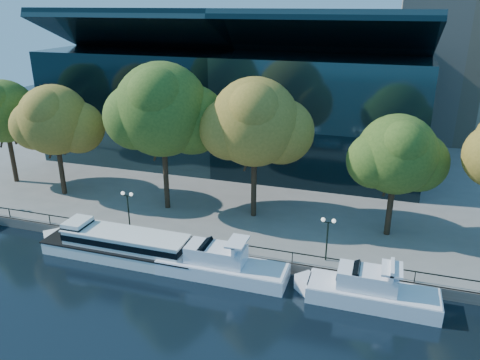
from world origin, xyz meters
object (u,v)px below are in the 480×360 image
(tree_4, at_px, (398,156))
(tree_1, at_px, (55,122))
(tree_3, at_px, (256,124))
(lamp_2, at_px, (328,229))
(cruiser_far, at_px, (367,290))
(cruiser_near, at_px, (217,264))
(lamp_1, at_px, (128,202))
(tour_boat, at_px, (117,244))
(tree_0, at_px, (5,113))
(tree_2, at_px, (163,112))

(tree_4, bearing_deg, tree_1, -178.75)
(tree_3, relative_size, lamp_2, 3.59)
(cruiser_far, xyz_separation_m, tree_3, (-12.05, 10.62, 9.71))
(lamp_2, bearing_deg, tree_3, 140.70)
(cruiser_near, bearing_deg, tree_4, 36.53)
(tree_3, relative_size, lamp_1, 3.59)
(cruiser_near, height_order, lamp_2, lamp_2)
(cruiser_far, relative_size, lamp_1, 2.79)
(tour_boat, relative_size, lamp_2, 4.07)
(cruiser_far, distance_m, tree_3, 18.77)
(tree_0, bearing_deg, cruiser_far, -14.63)
(tree_4, bearing_deg, cruiser_far, -97.79)
(tour_boat, height_order, tree_3, tree_3)
(tree_3, xyz_separation_m, lamp_2, (8.36, -6.84, -6.90))
(lamp_1, bearing_deg, cruiser_far, -9.35)
(tour_boat, bearing_deg, lamp_1, 100.55)
(tree_4, relative_size, lamp_1, 2.93)
(tree_0, bearing_deg, lamp_1, -20.29)
(lamp_2, bearing_deg, cruiser_far, -45.65)
(tree_0, height_order, lamp_2, tree_0)
(cruiser_far, xyz_separation_m, lamp_1, (-22.94, 3.78, 2.82))
(cruiser_far, distance_m, tree_2, 25.89)
(cruiser_far, bearing_deg, lamp_2, 134.35)
(tree_2, distance_m, tree_3, 9.60)
(tree_1, distance_m, tree_3, 22.91)
(tree_4, bearing_deg, tree_2, -178.19)
(tree_2, relative_size, lamp_1, 3.89)
(cruiser_near, xyz_separation_m, tree_3, (0.42, 10.45, 9.76))
(cruiser_far, height_order, tree_1, tree_1)
(tree_1, bearing_deg, tree_2, 0.28)
(tour_boat, height_order, cruiser_near, cruiser_near)
(tour_boat, relative_size, tree_3, 1.13)
(cruiser_near, height_order, tree_0, tree_0)
(cruiser_far, bearing_deg, tree_2, 155.71)
(cruiser_far, bearing_deg, tree_1, 164.51)
(tree_0, distance_m, tree_1, 8.51)
(lamp_2, bearing_deg, lamp_1, 180.00)
(tour_boat, xyz_separation_m, tree_1, (-12.60, 9.30, 8.34))
(tree_0, xyz_separation_m, tree_3, (31.22, -0.67, 1.14))
(tree_0, height_order, tree_3, tree_3)
(lamp_1, bearing_deg, tour_boat, -79.45)
(tree_0, relative_size, lamp_2, 3.14)
(lamp_2, bearing_deg, tree_4, 52.56)
(cruiser_far, xyz_separation_m, lamp_2, (-3.69, 3.78, 2.82))
(cruiser_far, height_order, lamp_2, lamp_2)
(cruiser_far, distance_m, lamp_1, 23.42)
(tour_boat, bearing_deg, tree_0, 152.48)
(tree_4, distance_m, lamp_1, 25.76)
(tree_3, distance_m, lamp_1, 14.60)
(tour_boat, distance_m, cruiser_far, 22.31)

